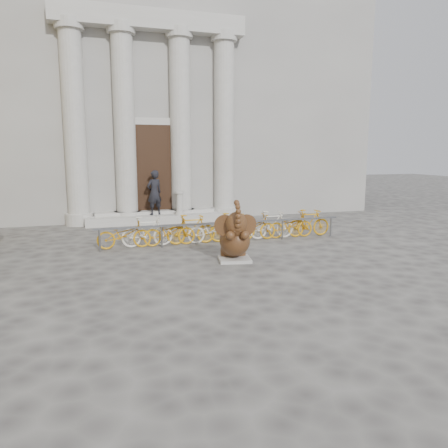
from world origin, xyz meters
name	(u,v)px	position (x,y,z in m)	size (l,w,h in m)	color
ground	(220,285)	(0.00, 0.00, 0.00)	(80.00, 80.00, 0.00)	#474442
classical_building	(138,96)	(0.00, 14.93, 5.98)	(22.00, 10.70, 12.00)	gray
entrance_steps	(157,218)	(0.00, 9.40, 0.18)	(6.00, 1.20, 0.36)	#A8A59E
elephant_statue	(235,239)	(1.04, 1.99, 0.64)	(1.16, 1.38, 1.77)	#A8A59E
bike_rack	(222,228)	(1.49, 4.63, 0.50)	(8.54, 0.53, 1.00)	slate
pedestrian	(154,193)	(-0.09, 9.32, 1.32)	(0.70, 0.46, 1.92)	black
balustrade_post	(180,204)	(0.96, 9.10, 0.83)	(0.42, 0.42, 1.03)	#A8A59E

